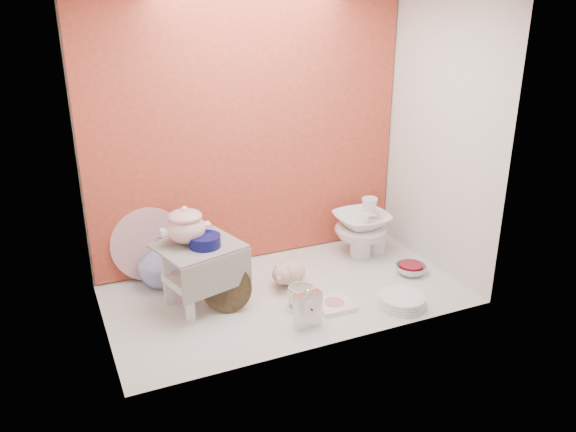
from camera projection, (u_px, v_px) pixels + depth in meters
name	position (u px, v px, depth m)	size (l,w,h in m)	color
ground	(286.00, 293.00, 3.02)	(1.80, 1.80, 0.00)	silver
niche_shell	(271.00, 108.00, 2.84)	(1.86, 1.03, 1.53)	#C74D31
step_stool	(200.00, 275.00, 2.87)	(0.38, 0.33, 0.32)	silver
soup_tureen	(186.00, 225.00, 2.80)	(0.23, 0.23, 0.19)	white
cobalt_bowl	(205.00, 241.00, 2.79)	(0.15, 0.15, 0.06)	#0A0D4C
floral_platter	(149.00, 245.00, 3.10)	(0.40, 0.06, 0.40)	white
blue_white_vase	(162.00, 261.00, 3.07)	(0.25, 0.25, 0.26)	white
lacquer_tray	(227.00, 288.00, 2.83)	(0.24, 0.09, 0.24)	black
mantel_clock	(308.00, 308.00, 2.69)	(0.13, 0.05, 0.19)	silver
plush_pig	(289.00, 273.00, 3.09)	(0.24, 0.16, 0.14)	#C7A68C
teacup_saucer	(301.00, 307.00, 2.88)	(0.15, 0.15, 0.01)	white
gold_rim_teacup	(301.00, 297.00, 2.86)	(0.14, 0.14, 0.11)	white
lattice_dish	(334.00, 305.00, 2.89)	(0.18, 0.18, 0.02)	white
dinner_plate_stack	(402.00, 301.00, 2.89)	(0.24, 0.24, 0.06)	white
crystal_bowl	(411.00, 269.00, 3.22)	(0.17, 0.17, 0.05)	silver
clear_glass_vase	(377.00, 234.00, 3.46)	(0.11, 0.11, 0.22)	silver
porcelain_tower	(361.00, 227.00, 3.39)	(0.31, 0.31, 0.36)	white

